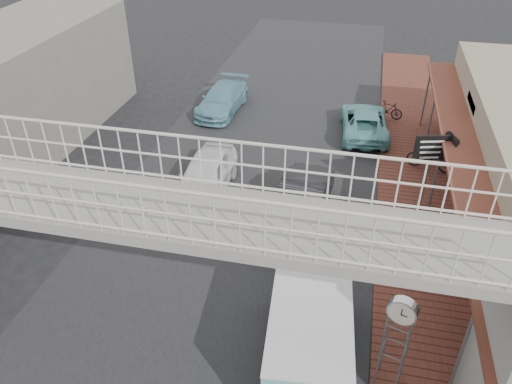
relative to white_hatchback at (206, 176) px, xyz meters
The scene contains 14 objects.
ground 4.54m from the white_hatchback, 69.11° to the right, with size 120.00×120.00×0.00m, color black.
road_strip 4.54m from the white_hatchback, 69.11° to the right, with size 10.00×60.00×0.01m, color black.
sidewalk 8.21m from the white_hatchback, ahead, with size 3.00×40.00×0.10m, color brown.
footbridge 8.69m from the white_hatchback, 78.96° to the right, with size 16.40×2.40×6.34m.
building_far_left 9.73m from the white_hatchback, 169.08° to the left, with size 5.00×14.00×5.00m, color gray.
white_hatchback is the anchor object (origin of this frame).
dark_sedan 4.01m from the white_hatchback, 15.34° to the right, with size 1.61×4.61×1.52m, color black.
angkot_curb 8.70m from the white_hatchback, 48.20° to the left, with size 2.09×4.54×1.26m, color #65ADB0.
angkot_far 7.68m from the white_hatchback, 101.17° to the left, with size 1.83×4.51×1.31m, color #679FB3.
angkot_van 8.80m from the white_hatchback, 55.39° to the right, with size 2.36×4.54×2.15m.
motorcycle_near 9.36m from the white_hatchback, 22.43° to the left, with size 0.69×1.97×1.03m, color black.
motorcycle_far 10.82m from the white_hatchback, 50.39° to the left, with size 0.42×1.47×0.89m, color black.
street_clock 10.25m from the white_hatchback, 46.15° to the right, with size 0.73×0.67×2.82m.
arrow_sign 9.09m from the white_hatchback, ahead, with size 1.91×1.26×3.16m.
Camera 1 is at (3.93, -11.40, 10.92)m, focal length 35.00 mm.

